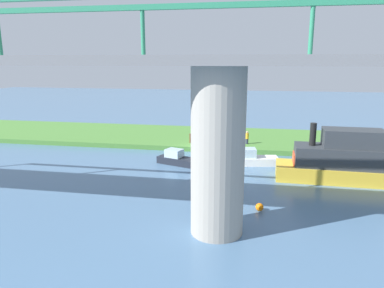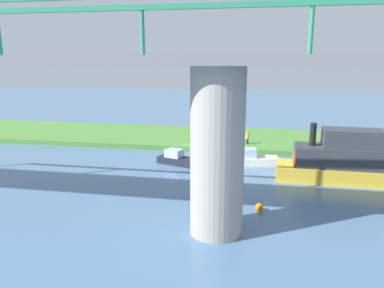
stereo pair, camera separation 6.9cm
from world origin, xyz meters
TOP-DOWN VIEW (x-y plane):
  - ground_plane at (0.00, 0.00)m, footprint 160.00×160.00m
  - grassy_bank at (0.00, -6.00)m, footprint 80.00×12.00m
  - bridge_pylon at (-3.51, 17.42)m, footprint 2.84×2.84m
  - bridge_span at (-3.51, 17.40)m, footprint 63.86×4.30m
  - person_on_bank at (-4.46, -2.54)m, footprint 0.50×0.50m
  - mooring_post at (1.61, -1.94)m, footprint 0.20×0.20m
  - skiff_small at (-11.86, 6.99)m, footprint 8.92×3.20m
  - motorboat_red at (-5.09, 3.62)m, footprint 4.68×2.33m
  - riverboat_paddlewheel at (1.50, 4.72)m, footprint 4.27×2.71m
  - marker_buoy at (-5.84, 14.09)m, footprint 0.50×0.50m

SIDE VIEW (x-z plane):
  - ground_plane at x=0.00m, z-range 0.00..0.00m
  - grassy_bank at x=0.00m, z-range 0.00..0.50m
  - marker_buoy at x=-5.84m, z-range 0.00..0.50m
  - riverboat_paddlewheel at x=1.50m, z-range -0.19..1.15m
  - motorboat_red at x=-5.09m, z-range -0.21..1.28m
  - mooring_post at x=1.61m, z-range 0.50..1.50m
  - person_on_bank at x=-4.46m, z-range 0.51..1.90m
  - skiff_small at x=-11.86m, z-range -0.59..3.93m
  - bridge_pylon at x=-3.51m, z-range 0.00..8.99m
  - bridge_span at x=-3.51m, z-range 7.86..11.11m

